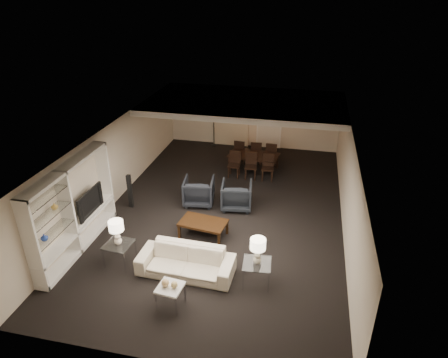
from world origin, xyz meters
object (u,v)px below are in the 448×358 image
armchair_left (199,191)px  chair_fm (256,152)px  pendant_light (253,117)px  side_table_right (257,273)px  vase_amber (54,206)px  armchair_right (237,195)px  floor_lamp (214,127)px  sofa (186,262)px  television (86,202)px  floor_speaker (130,191)px  chair_nr (268,168)px  chair_fr (272,154)px  chair_nm (251,166)px  table_lamp_left (117,233)px  chair_fl (240,151)px  dining_table (253,163)px  coffee_table (203,229)px  side_table_left (120,254)px  table_lamp_right (258,251)px  vase_blue (44,237)px  chair_nl (234,165)px  marble_table (171,296)px

armchair_left → chair_fm: (1.30, 3.40, 0.04)m
pendant_light → chair_fm: bearing=58.4°
side_table_right → vase_amber: (-4.74, -0.28, 1.35)m
armchair_right → vase_amber: 5.25m
floor_lamp → sofa: bearing=-80.9°
television → floor_speaker: television is taller
chair_nr → chair_fr: size_ratio=1.00×
sofa → chair_nm: bearing=84.3°
sofa → table_lamp_left: (-1.70, 0.00, 0.58)m
television → chair_fl: bearing=-28.4°
armchair_right → dining_table: bearing=-99.7°
coffee_table → chair_fr: chair_fr is taller
side_table_left → vase_amber: vase_amber is taller
table_lamp_right → chair_fl: bearing=103.4°
coffee_table → table_lamp_right: 2.43m
side_table_right → vase_blue: (-4.74, -0.83, 0.85)m
table_lamp_left → floor_speaker: bearing=108.8°
coffee_table → armchair_left: armchair_left is taller
side_table_left → chair_nm: 5.92m
coffee_table → chair_fl: (0.10, 5.10, 0.24)m
armchair_right → chair_fr: bearing=-109.2°
vase_blue → pendant_light: bearing=63.8°
pendant_light → chair_nl: bearing=-113.4°
armchair_left → chair_fl: chair_fl is taller
sofa → side_table_left: (-1.70, 0.00, -0.04)m
side_table_left → table_lamp_left: (0.00, 0.00, 0.62)m
sofa → side_table_right: sofa is taller
side_table_right → television: television is taller
sofa → chair_nr: bearing=78.2°
sofa → vase_blue: 3.25m
armchair_right → chair_nr: 2.22m
sofa → coffee_table: 1.60m
chair_nr → chair_fm: bearing=112.0°
side_table_left → marble_table: side_table_left is taller
armchair_left → chair_fr: bearing=-127.2°
armchair_left → pendant_light: bearing=-118.2°
pendant_light → chair_nr: size_ratio=0.56×
table_lamp_right → dining_table: (-1.00, 6.05, -0.60)m
marble_table → chair_fl: chair_fl is taller
sofa → floor_lamp: size_ratio=1.39×
chair_nm → sofa: bearing=-103.1°
armchair_right → television: television is taller
armchair_right → marble_table: 4.44m
pendant_light → dining_table: 1.67m
marble_table → dining_table: dining_table is taller
vase_blue → dining_table: size_ratio=0.10×
pendant_light → coffee_table: 5.21m
armchair_right → side_table_left: size_ratio=1.49×
table_lamp_left → chair_nr: (3.00, 5.40, -0.45)m
table_lamp_left → marble_table: 2.13m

